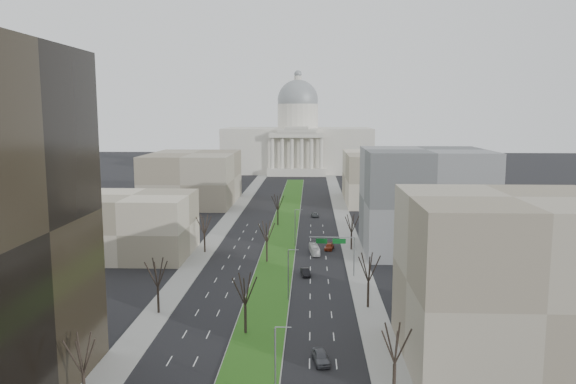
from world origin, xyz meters
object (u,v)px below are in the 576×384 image
(car_grey_far, at_px, (315,215))
(box_van, at_px, (314,249))
(car_red, at_px, (329,247))
(car_black, at_px, (305,272))
(car_grey_near, at_px, (321,357))

(car_grey_far, xyz_separation_m, box_van, (-0.34, -46.43, 0.44))
(car_red, height_order, box_van, box_van)
(car_black, distance_m, car_grey_far, 64.18)
(car_red, xyz_separation_m, car_grey_far, (-3.20, 42.22, -0.06))
(car_red, bearing_deg, car_grey_far, 104.23)
(car_grey_near, relative_size, box_van, 0.62)
(car_grey_near, bearing_deg, car_black, 83.65)
(car_red, distance_m, car_grey_far, 42.34)
(car_grey_near, bearing_deg, car_red, 77.30)
(car_red, height_order, car_grey_far, car_red)
(car_grey_far, bearing_deg, box_van, -96.99)
(car_red, bearing_deg, car_grey_near, -82.88)
(car_grey_near, distance_m, car_red, 61.43)
(car_red, relative_size, car_grey_far, 1.04)
(car_red, relative_size, box_van, 0.61)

